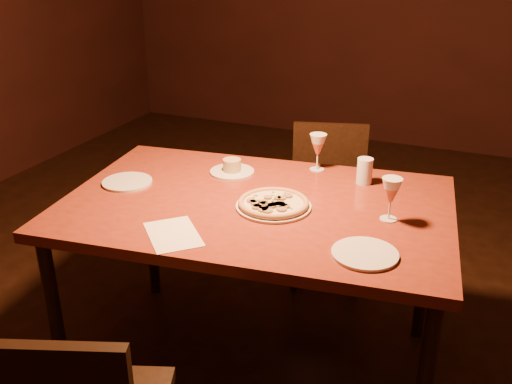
% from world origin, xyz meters
% --- Properties ---
extents(dining_table, '(1.62, 1.15, 0.81)m').
position_xyz_m(dining_table, '(-0.29, 0.16, 0.74)').
color(dining_table, maroon).
rests_on(dining_table, floor).
extents(chair_far, '(0.51, 0.51, 0.85)m').
position_xyz_m(chair_far, '(-0.25, 1.06, 0.48)').
color(chair_far, black).
rests_on(chair_far, floor).
extents(pizza_plate, '(0.29, 0.29, 0.03)m').
position_xyz_m(pizza_plate, '(-0.21, 0.13, 0.83)').
color(pizza_plate, silver).
rests_on(pizza_plate, dining_table).
extents(ramekin_saucer, '(0.20, 0.20, 0.06)m').
position_xyz_m(ramekin_saucer, '(-0.51, 0.40, 0.83)').
color(ramekin_saucer, silver).
rests_on(ramekin_saucer, dining_table).
extents(wine_glass_far, '(0.08, 0.08, 0.17)m').
position_xyz_m(wine_glass_far, '(-0.18, 0.58, 0.89)').
color(wine_glass_far, '#B5674B').
rests_on(wine_glass_far, dining_table).
extents(wine_glass_right, '(0.07, 0.07, 0.16)m').
position_xyz_m(wine_glass_right, '(0.22, 0.21, 0.89)').
color(wine_glass_right, '#B5674B').
rests_on(wine_glass_right, dining_table).
extents(water_tumbler, '(0.07, 0.07, 0.11)m').
position_xyz_m(water_tumbler, '(0.05, 0.51, 0.87)').
color(water_tumbler, silver).
rests_on(water_tumbler, dining_table).
extents(side_plate_left, '(0.21, 0.21, 0.01)m').
position_xyz_m(side_plate_left, '(-0.87, 0.12, 0.82)').
color(side_plate_left, silver).
rests_on(side_plate_left, dining_table).
extents(side_plate_near, '(0.22, 0.22, 0.01)m').
position_xyz_m(side_plate_near, '(0.20, -0.09, 0.82)').
color(side_plate_near, silver).
rests_on(side_plate_near, dining_table).
extents(menu_card, '(0.29, 0.29, 0.00)m').
position_xyz_m(menu_card, '(-0.46, -0.21, 0.81)').
color(menu_card, silver).
rests_on(menu_card, dining_table).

